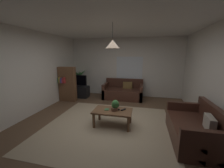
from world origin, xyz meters
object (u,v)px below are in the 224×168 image
at_px(remote_on_table_0, 123,110).
at_px(tv_stand, 79,92).
at_px(couch_under_window, 123,92).
at_px(tv, 78,81).
at_px(book_on_table_0, 107,109).
at_px(pendant_lamp, 113,44).
at_px(coffee_table, 113,113).
at_px(bookshelf_corner, 67,84).
at_px(couch_right_side, 194,129).
at_px(remote_on_table_1, 117,109).
at_px(potted_plant_on_table, 115,105).
at_px(potted_palm_corner, 79,82).

distance_m(remote_on_table_0, tv_stand, 3.18).
relative_size(couch_under_window, tv, 2.08).
bearing_deg(book_on_table_0, pendant_lamp, 0.88).
bearing_deg(pendant_lamp, couch_under_window, 92.08).
height_order(coffee_table, remote_on_table_0, remote_on_table_0).
distance_m(book_on_table_0, tv_stand, 2.93).
distance_m(coffee_table, bookshelf_corner, 2.79).
height_order(couch_right_side, remote_on_table_1, couch_right_side).
height_order(book_on_table_0, pendant_lamp, pendant_lamp).
height_order(book_on_table_0, tv_stand, tv_stand).
bearing_deg(remote_on_table_0, bookshelf_corner, -0.62).
distance_m(couch_right_side, remote_on_table_0, 1.67).
distance_m(remote_on_table_0, pendant_lamp, 1.70).
xyz_separation_m(bookshelf_corner, pendant_lamp, (2.26, -1.61, 1.41)).
xyz_separation_m(remote_on_table_0, tv_stand, (-2.35, 2.13, -0.19)).
bearing_deg(coffee_table, book_on_table_0, -179.12).
bearing_deg(potted_plant_on_table, book_on_table_0, -175.93).
bearing_deg(book_on_table_0, bookshelf_corner, 142.42).
xyz_separation_m(couch_under_window, remote_on_table_1, (0.19, -2.37, 0.17)).
distance_m(couch_right_side, pendant_lamp, 2.66).
distance_m(couch_under_window, book_on_table_0, 2.48).
xyz_separation_m(tv_stand, pendant_lamp, (2.07, -2.22, 1.87)).
relative_size(couch_right_side, pendant_lamp, 2.59).
distance_m(couch_right_side, book_on_table_0, 2.08).
height_order(couch_under_window, pendant_lamp, pendant_lamp).
height_order(couch_under_window, remote_on_table_0, couch_under_window).
xyz_separation_m(book_on_table_0, remote_on_table_0, (0.43, 0.09, 0.00)).
bearing_deg(potted_palm_corner, remote_on_table_0, -45.42).
bearing_deg(bookshelf_corner, couch_right_side, -24.52).
distance_m(couch_right_side, bookshelf_corner, 4.58).
relative_size(tv_stand, pendant_lamp, 1.49).
bearing_deg(tv_stand, coffee_table, -46.94).
xyz_separation_m(couch_right_side, coffee_table, (-1.89, 0.28, 0.08)).
bearing_deg(pendant_lamp, bookshelf_corner, 144.47).
relative_size(potted_plant_on_table, tv, 0.35).
bearing_deg(potted_plant_on_table, couch_under_window, 93.64).
bearing_deg(remote_on_table_1, tv, -101.71).
xyz_separation_m(book_on_table_0, potted_palm_corner, (-2.11, 2.66, 0.15)).
xyz_separation_m(potted_plant_on_table, potted_palm_corner, (-2.33, 2.65, 0.01)).
distance_m(tv_stand, bookshelf_corner, 0.78).
xyz_separation_m(coffee_table, potted_palm_corner, (-2.26, 2.66, 0.23)).
bearing_deg(pendant_lamp, book_on_table_0, -179.12).
height_order(couch_right_side, potted_palm_corner, potted_palm_corner).
bearing_deg(pendant_lamp, tv, 133.34).
height_order(couch_right_side, remote_on_table_0, couch_right_side).
relative_size(book_on_table_0, tv_stand, 0.13).
distance_m(couch_under_window, pendant_lamp, 3.08).
height_order(tv, potted_palm_corner, potted_palm_corner).
bearing_deg(tv_stand, couch_right_side, -32.21).
distance_m(coffee_table, remote_on_table_0, 0.30).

